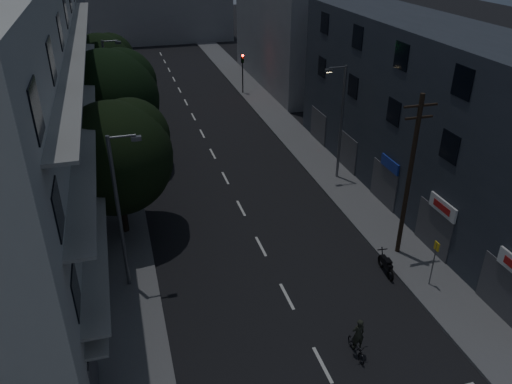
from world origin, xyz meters
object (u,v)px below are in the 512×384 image
motorcycle (386,265)px  utility_pole (410,175)px  bus_stop_sign (435,256)px  cyclist (357,343)px

motorcycle → utility_pole: bearing=48.1°
bus_stop_sign → utility_pole: bearing=90.9°
cyclist → utility_pole: bearing=48.4°
cyclist → motorcycle: bearing=50.2°
utility_pole → cyclist: size_ratio=4.66×
utility_pole → cyclist: 9.26m
bus_stop_sign → motorcycle: bus_stop_sign is taller
bus_stop_sign → motorcycle: size_ratio=1.34×
motorcycle → cyclist: bearing=-124.8°
bus_stop_sign → cyclist: 6.49m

